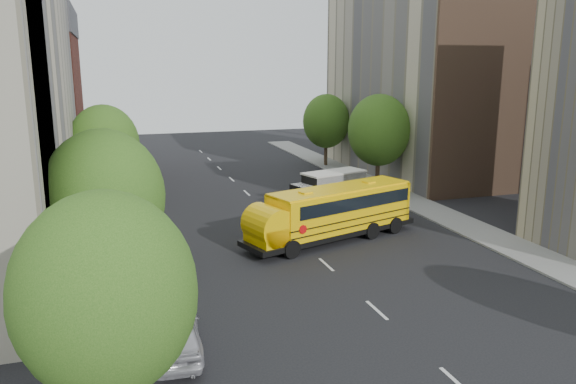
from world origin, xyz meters
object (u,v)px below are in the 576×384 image
school_bus (330,211)px  parked_car_4 (357,181)px  parked_car_2 (126,186)px  street_tree_5 (326,121)px  street_tree_1 (104,198)px  parked_car_1 (129,203)px  safari_truck (329,188)px  street_tree_0 (106,294)px  street_tree_2 (104,144)px  street_tree_4 (379,130)px  parked_car_0 (175,333)px

school_bus → parked_car_4: bearing=41.1°
school_bus → parked_car_2: bearing=106.5°
street_tree_5 → parked_car_4: bearing=-97.2°
street_tree_1 → parked_car_1: size_ratio=1.89×
street_tree_5 → safari_truck: street_tree_5 is taller
street_tree_5 → parked_car_2: size_ratio=1.41×
street_tree_5 → parked_car_1: (-20.60, -13.44, -4.01)m
parked_car_4 → street_tree_0: bearing=-121.2°
street_tree_2 → parked_car_4: size_ratio=1.99×
street_tree_5 → school_bus: size_ratio=0.63×
street_tree_2 → street_tree_5: (22.00, 12.00, -0.12)m
street_tree_0 → street_tree_2: street_tree_2 is taller
street_tree_0 → street_tree_4: 35.61m
street_tree_4 → parked_car_1: (-20.60, -1.44, -4.39)m
school_bus → safari_truck: size_ratio=1.86×
street_tree_4 → parked_car_1: size_ratio=1.94×
safari_truck → parked_car_1: (-14.52, 2.68, -0.69)m
street_tree_2 → parked_car_0: street_tree_2 is taller
parked_car_0 → parked_car_1: parked_car_0 is taller
street_tree_4 → parked_car_4: bearing=145.2°
street_tree_4 → school_bus: size_ratio=0.68×
parked_car_4 → street_tree_2: bearing=-173.1°
street_tree_5 → school_bus: (-9.22, -24.11, -2.85)m
street_tree_0 → parked_car_2: street_tree_0 is taller
street_tree_0 → street_tree_2: bearing=90.0°
street_tree_0 → street_tree_4: (22.00, 28.00, 0.43)m
street_tree_4 → parked_car_2: 21.52m
safari_truck → street_tree_2: bearing=148.9°
street_tree_2 → school_bus: (12.78, -12.11, -2.98)m
street_tree_1 → parked_car_1: bearing=85.2°
safari_truck → parked_car_0: 23.38m
safari_truck → parked_car_4: size_ratio=1.66×
parked_car_1 → parked_car_2: bearing=-91.3°
street_tree_4 → school_bus: street_tree_4 is taller
street_tree_5 → school_bus: bearing=-110.9°
safari_truck → street_tree_4: bearing=17.5°
street_tree_0 → street_tree_2: size_ratio=0.96×
street_tree_0 → street_tree_5: 45.65m
parked_car_2 → parked_car_4: 19.52m
parked_car_4 → parked_car_0: bearing=-123.3°
street_tree_5 → street_tree_0: bearing=-118.8°
street_tree_0 → street_tree_4: size_ratio=0.91×
street_tree_4 → street_tree_5: bearing=90.0°
street_tree_2 → parked_car_0: (2.20, -23.03, -4.03)m
school_bus → street_tree_1: bearing=-173.2°
street_tree_5 → school_bus: street_tree_5 is taller
safari_truck → parked_car_2: 16.88m
street_tree_0 → school_bus: size_ratio=0.62×
street_tree_1 → parked_car_4: bearing=42.6°
parked_car_0 → parked_car_1: bearing=-83.8°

